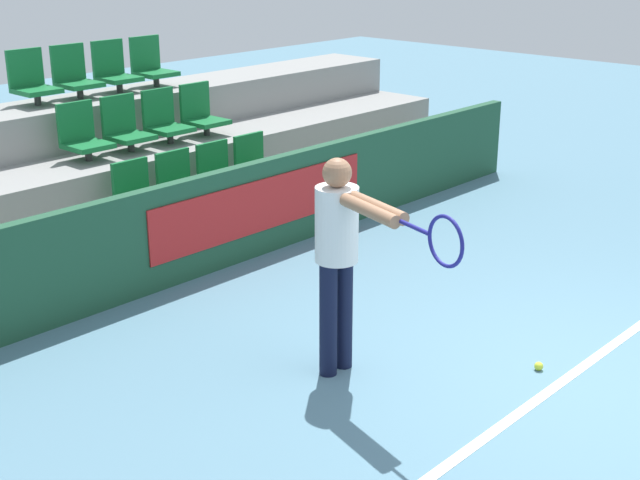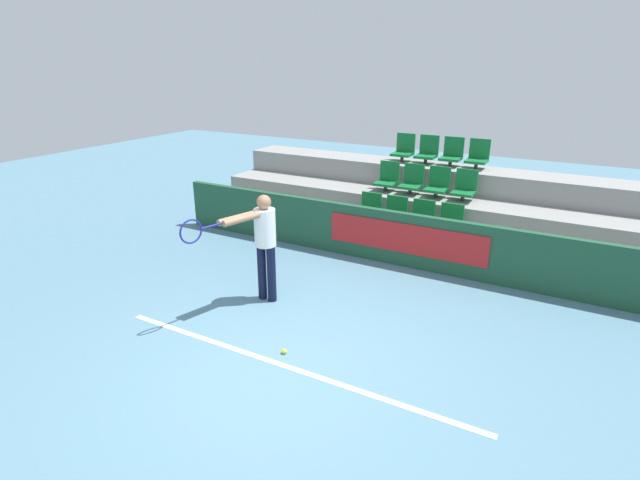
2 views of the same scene
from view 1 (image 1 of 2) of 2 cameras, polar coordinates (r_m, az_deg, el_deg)
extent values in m
plane|color=slate|center=(6.80, 17.66, -8.77)|extent=(30.00, 30.00, 0.00)
cube|color=white|center=(6.88, 15.93, -8.20)|extent=(4.88, 0.08, 0.01)
cube|color=#1E4C33|center=(8.70, -4.89, 1.77)|extent=(9.03, 0.12, 0.95)
cube|color=red|center=(8.77, -3.60, 2.27)|extent=(2.80, 0.02, 0.52)
cube|color=gray|center=(9.15, -7.03, 0.93)|extent=(8.63, 0.87, 0.45)
cube|color=gray|center=(9.74, -10.42, 3.27)|extent=(8.63, 0.87, 0.89)
cube|color=gray|center=(10.37, -13.43, 5.32)|extent=(8.63, 0.87, 1.34)
cylinder|color=#333333|center=(8.65, -11.17, 1.58)|extent=(0.07, 0.07, 0.13)
cube|color=#146B33|center=(8.62, -11.21, 2.14)|extent=(0.40, 0.42, 0.05)
cube|color=#146B33|center=(8.71, -12.04, 3.77)|extent=(0.40, 0.04, 0.39)
cylinder|color=#333333|center=(8.94, -8.54, 2.34)|extent=(0.07, 0.07, 0.13)
cube|color=#146B33|center=(8.92, -8.57, 2.88)|extent=(0.40, 0.42, 0.05)
cube|color=#146B33|center=(9.00, -9.39, 4.45)|extent=(0.40, 0.04, 0.39)
cylinder|color=#333333|center=(9.26, -6.07, 3.04)|extent=(0.07, 0.07, 0.13)
cube|color=#146B33|center=(9.23, -6.09, 3.57)|extent=(0.40, 0.42, 0.05)
cube|color=#146B33|center=(9.31, -6.91, 5.08)|extent=(0.40, 0.04, 0.39)
cylinder|color=#333333|center=(9.59, -3.77, 3.69)|extent=(0.07, 0.07, 0.13)
cube|color=#146B33|center=(9.56, -3.78, 4.20)|extent=(0.40, 0.42, 0.05)
cube|color=#146B33|center=(9.64, -4.59, 5.66)|extent=(0.40, 0.04, 0.39)
cylinder|color=#333333|center=(9.22, -14.59, 5.32)|extent=(0.07, 0.07, 0.13)
cube|color=#146B33|center=(9.20, -14.64, 5.86)|extent=(0.40, 0.42, 0.05)
cube|color=#146B33|center=(9.31, -15.39, 7.34)|extent=(0.40, 0.04, 0.39)
cylinder|color=#333333|center=(9.50, -12.00, 5.93)|extent=(0.07, 0.07, 0.13)
cube|color=#146B33|center=(9.48, -12.04, 6.45)|extent=(0.40, 0.42, 0.05)
cube|color=#146B33|center=(9.59, -12.80, 7.89)|extent=(0.40, 0.04, 0.39)
cylinder|color=#333333|center=(9.80, -9.56, 6.49)|extent=(0.07, 0.07, 0.13)
cube|color=#146B33|center=(9.78, -9.59, 7.00)|extent=(0.40, 0.42, 0.05)
cube|color=#146B33|center=(9.88, -10.34, 8.39)|extent=(0.40, 0.04, 0.39)
cylinder|color=#333333|center=(10.11, -7.26, 7.01)|extent=(0.07, 0.07, 0.13)
cube|color=#146B33|center=(10.09, -7.28, 7.50)|extent=(0.40, 0.42, 0.05)
cube|color=#146B33|center=(10.19, -8.03, 8.85)|extent=(0.40, 0.04, 0.39)
cylinder|color=#333333|center=(9.86, -17.62, 8.59)|extent=(0.07, 0.07, 0.13)
cube|color=#146B33|center=(9.85, -17.68, 9.09)|extent=(0.40, 0.42, 0.05)
cube|color=#146B33|center=(9.98, -18.36, 10.43)|extent=(0.40, 0.04, 0.39)
cylinder|color=#333333|center=(10.12, -15.10, 9.09)|extent=(0.07, 0.07, 0.13)
cube|color=#146B33|center=(10.11, -15.15, 9.58)|extent=(0.40, 0.42, 0.05)
cube|color=#146B33|center=(10.23, -15.84, 10.88)|extent=(0.40, 0.04, 0.39)
cylinder|color=#333333|center=(10.40, -12.70, 9.54)|extent=(0.07, 0.07, 0.13)
cube|color=#146B33|center=(10.39, -12.74, 10.03)|extent=(0.40, 0.42, 0.05)
cube|color=#146B33|center=(10.51, -13.43, 11.30)|extent=(0.40, 0.04, 0.39)
cylinder|color=#333333|center=(10.70, -10.43, 9.96)|extent=(0.07, 0.07, 0.13)
cube|color=#146B33|center=(10.68, -10.46, 10.43)|extent=(0.40, 0.42, 0.05)
cube|color=#146B33|center=(10.80, -11.15, 11.67)|extent=(0.40, 0.04, 0.39)
cylinder|color=black|center=(6.43, 0.53, -5.14)|extent=(0.13, 0.13, 0.87)
cylinder|color=black|center=(6.55, 1.54, -4.68)|extent=(0.13, 0.13, 0.87)
cylinder|color=white|center=(6.23, 1.08, 1.00)|extent=(0.31, 0.31, 0.54)
sphere|color=#9E7051|center=(6.12, 1.10, 4.33)|extent=(0.21, 0.21, 0.21)
cylinder|color=#9E7051|center=(5.78, 3.18, 1.90)|extent=(0.24, 0.58, 0.09)
cylinder|color=#9E7051|center=(5.84, 3.71, 2.08)|extent=(0.24, 0.58, 0.09)
cylinder|color=navy|center=(5.48, 6.06, 0.81)|extent=(0.11, 0.30, 0.03)
torus|color=navy|center=(5.26, 8.04, -0.09)|extent=(0.11, 0.32, 0.32)
sphere|color=#CCDB33|center=(6.85, 13.82, -7.84)|extent=(0.07, 0.07, 0.07)
camera|label=2|loc=(8.52, 55.55, 13.50)|focal=28.00mm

